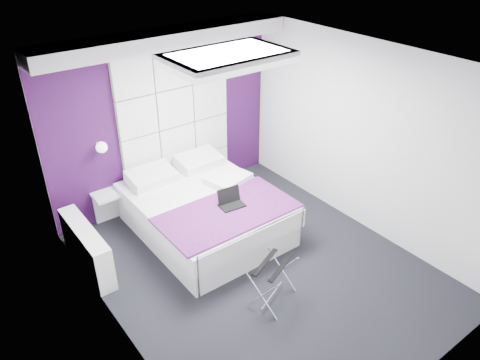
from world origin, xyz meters
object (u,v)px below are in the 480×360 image
at_px(wall_lamp, 100,146).
at_px(nightstand, 108,195).
at_px(radiator, 87,248).
at_px(laptop, 230,201).
at_px(luggage_rack, 272,282).
at_px(bed, 205,211).

relative_size(wall_lamp, nightstand, 0.37).
xyz_separation_m(radiator, laptop, (1.73, -0.66, 0.36)).
xyz_separation_m(wall_lamp, luggage_rack, (0.82, -2.59, -0.96)).
relative_size(radiator, laptop, 3.79).
height_order(radiator, bed, bed).
relative_size(wall_lamp, radiator, 0.12).
xyz_separation_m(wall_lamp, nightstand, (-0.03, -0.04, -0.73)).
bearing_deg(nightstand, wall_lamp, 57.37).
bearing_deg(wall_lamp, luggage_rack, -72.34).
xyz_separation_m(radiator, nightstand, (0.61, 0.72, 0.19)).
bearing_deg(wall_lamp, laptop, -52.57).
bearing_deg(laptop, wall_lamp, 133.95).
bearing_deg(radiator, laptop, -20.87).
bearing_deg(laptop, bed, 111.99).
distance_m(nightstand, luggage_rack, 2.70).
bearing_deg(wall_lamp, radiator, -130.10).
height_order(radiator, luggage_rack, radiator).
relative_size(radiator, nightstand, 2.99).
height_order(nightstand, laptop, laptop).
relative_size(wall_lamp, bed, 0.07).
bearing_deg(nightstand, bed, -43.70).
relative_size(wall_lamp, laptop, 0.47).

